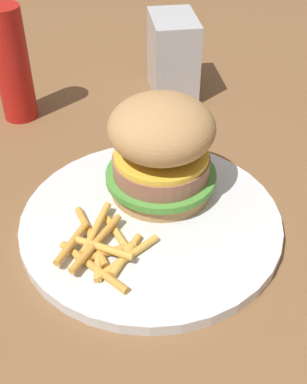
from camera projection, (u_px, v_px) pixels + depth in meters
name	position (u px, v px, depth m)	size (l,w,h in m)	color
ground_plane	(139.00, 217.00, 0.51)	(1.60, 1.60, 0.00)	brown
plate	(154.00, 220.00, 0.49)	(0.26, 0.26, 0.01)	silver
sandwich	(161.00, 148.00, 0.49)	(0.11, 0.11, 0.11)	tan
fries_pile	(103.00, 248.00, 0.45)	(0.09, 0.11, 0.01)	gold
napkin_dispenser	(173.00, 56.00, 0.68)	(0.09, 0.06, 0.11)	#B7BABF
ketchup_bottle	(12.00, 65.00, 0.62)	(0.04, 0.04, 0.15)	#B21914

